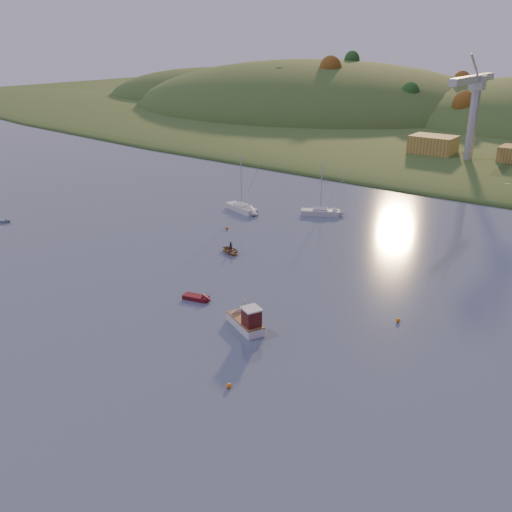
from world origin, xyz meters
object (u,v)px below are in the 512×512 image
Objects in this scene: sailboat_near at (320,212)px; canoe at (231,251)px; sailboat_far at (241,208)px; red_tender at (201,299)px; fishing_boat at (243,319)px; grey_dinghy at (5,221)px.

sailboat_near reaches higher than canoe.
sailboat_far is 39.47m from red_tender.
red_tender is (-8.44, 2.24, -0.66)m from fishing_boat.
grey_dinghy is (-42.21, -11.77, -0.17)m from canoe.
sailboat_near is 0.93× the size of sailboat_far.
sailboat_near is 56.92m from grey_dinghy.
fishing_boat is 0.65× the size of sailboat_far.
sailboat_far is at bearing 177.34° from sailboat_near.
fishing_boat is 0.70× the size of sailboat_near.
sailboat_far is (-28.38, 36.31, -0.23)m from fishing_boat.
canoe is at bearing 103.04° from red_tender.
red_tender reaches higher than grey_dinghy.
grey_dinghy is at bearing -168.54° from sailboat_near.
sailboat_near is at bearing 43.34° from sailboat_far.
canoe reaches higher than grey_dinghy.
sailboat_near reaches higher than red_tender.
fishing_boat reaches higher than red_tender.
sailboat_near is at bearing 20.12° from canoe.
red_tender is at bearing 10.55° from fishing_boat.
fishing_boat reaches higher than canoe.
sailboat_far is 22.52m from canoe.
fishing_boat reaches higher than grey_dinghy.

